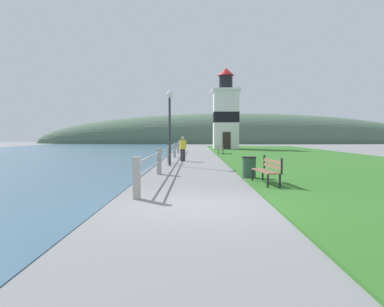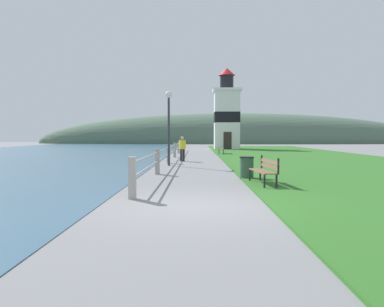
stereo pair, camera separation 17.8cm
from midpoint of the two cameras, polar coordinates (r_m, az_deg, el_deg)
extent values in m
plane|color=slate|center=(8.63, 0.51, -8.07)|extent=(160.00, 160.00, 0.00)
cube|color=#2D6623|center=(27.96, 16.38, -0.58)|extent=(12.00, 55.07, 0.06)
cube|color=#385B75|center=(30.38, -27.39, -0.56)|extent=(24.00, 88.11, 0.01)
cube|color=#A8A399|center=(9.66, -8.94, -3.70)|extent=(0.18, 0.18, 1.08)
cube|color=#A8A399|center=(15.63, -5.35, -1.20)|extent=(0.18, 0.18, 1.08)
cube|color=#A8A399|center=(21.64, -3.75, -0.08)|extent=(0.18, 0.18, 1.08)
cube|color=#A8A399|center=(27.66, -2.85, 0.55)|extent=(0.18, 0.18, 1.08)
cube|color=#A8A399|center=(33.69, -2.27, 0.95)|extent=(0.18, 0.18, 1.08)
cube|color=#A8A399|center=(39.72, -1.86, 1.24)|extent=(0.18, 0.18, 1.08)
cylinder|color=#B2B2B7|center=(24.64, -3.25, 1.15)|extent=(0.06, 30.20, 0.06)
cylinder|color=#B2B2B7|center=(24.65, -3.24, 0.27)|extent=(0.06, 30.20, 0.06)
cube|color=brown|center=(12.23, 10.02, -2.67)|extent=(0.31, 1.83, 0.04)
cube|color=brown|center=(12.28, 10.68, -2.65)|extent=(0.31, 1.83, 0.04)
cube|color=brown|center=(12.32, 11.33, -2.64)|extent=(0.31, 1.83, 0.04)
cube|color=brown|center=(12.32, 11.74, -1.16)|extent=(0.25, 1.82, 0.11)
cube|color=brown|center=(12.33, 11.73, -1.89)|extent=(0.25, 1.82, 0.11)
cube|color=black|center=(11.40, 11.04, -4.31)|extent=(0.06, 0.06, 0.45)
cube|color=black|center=(13.10, 8.79, -3.37)|extent=(0.06, 0.06, 0.45)
cube|color=black|center=(11.52, 12.81, -4.26)|extent=(0.06, 0.06, 0.45)
cube|color=black|center=(13.20, 10.35, -3.34)|extent=(0.06, 0.06, 0.45)
cube|color=black|center=(11.48, 13.07, -1.93)|extent=(0.06, 0.06, 0.49)
cube|color=black|center=(13.17, 10.57, -1.30)|extent=(0.06, 0.06, 0.49)
cube|color=brown|center=(31.99, 3.98, 0.73)|extent=(0.23, 1.75, 0.04)
cube|color=brown|center=(31.99, 4.25, 0.73)|extent=(0.23, 1.75, 0.04)
cube|color=brown|center=(32.00, 4.51, 0.72)|extent=(0.23, 1.75, 0.04)
cube|color=brown|center=(31.99, 4.67, 1.29)|extent=(0.17, 1.74, 0.11)
cube|color=brown|center=(31.99, 4.67, 1.01)|extent=(0.17, 1.74, 0.11)
cube|color=black|center=(31.16, 3.91, 0.22)|extent=(0.05, 0.05, 0.45)
cube|color=black|center=(32.85, 3.92, 0.35)|extent=(0.05, 0.05, 0.45)
cube|color=black|center=(31.16, 4.59, 0.22)|extent=(0.05, 0.05, 0.45)
cube|color=black|center=(32.85, 4.57, 0.35)|extent=(0.05, 0.05, 0.45)
cube|color=black|center=(31.14, 4.68, 1.08)|extent=(0.05, 0.05, 0.49)
cube|color=black|center=(32.83, 4.65, 1.17)|extent=(0.05, 0.05, 0.49)
cube|color=white|center=(43.58, 5.03, 5.05)|extent=(2.82, 2.82, 6.68)
cube|color=black|center=(43.59, 5.04, 5.48)|extent=(2.86, 2.86, 1.20)
cube|color=white|center=(43.85, 5.05, 9.57)|extent=(3.24, 3.24, 0.25)
cylinder|color=black|center=(43.97, 5.06, 10.74)|extent=(1.55, 1.55, 1.56)
cone|color=red|center=(44.15, 5.07, 12.30)|extent=(1.94, 1.94, 0.86)
cube|color=#332823|center=(42.12, 5.18, 1.94)|extent=(0.90, 0.06, 2.00)
cylinder|color=#28282D|center=(23.35, -1.82, -0.26)|extent=(0.14, 0.14, 0.76)
cylinder|color=#28282D|center=(23.43, -1.44, -0.25)|extent=(0.14, 0.14, 0.76)
cube|color=yellow|center=(23.36, -1.63, 1.36)|extent=(0.43, 0.36, 0.57)
sphere|color=tan|center=(23.36, -1.64, 2.36)|extent=(0.20, 0.20, 0.20)
cylinder|color=#2D5138|center=(13.96, 8.32, -2.27)|extent=(0.50, 0.50, 0.80)
cylinder|color=black|center=(13.93, 8.33, -0.55)|extent=(0.54, 0.54, 0.04)
cylinder|color=#333338|center=(19.95, -3.67, 3.30)|extent=(0.12, 0.12, 3.60)
sphere|color=white|center=(20.07, -3.69, 8.96)|extent=(0.36, 0.36, 0.36)
ellipsoid|color=#4C6651|center=(75.63, 6.48, 1.56)|extent=(80.00, 16.00, 12.00)
camera|label=1|loc=(0.09, -90.19, -0.01)|focal=35.00mm
camera|label=2|loc=(0.09, 89.81, 0.01)|focal=35.00mm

